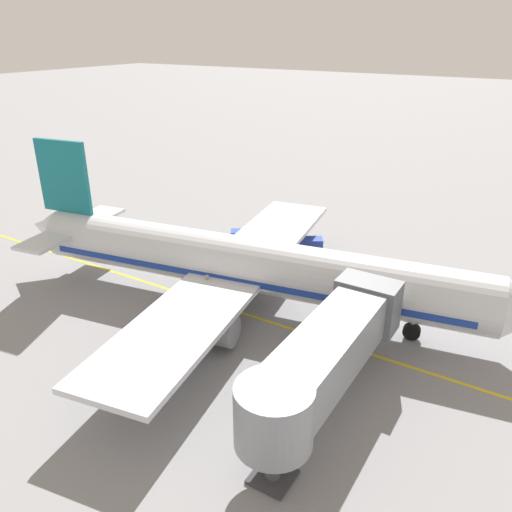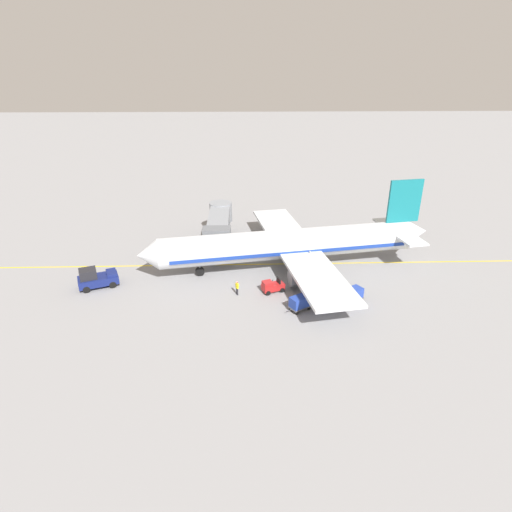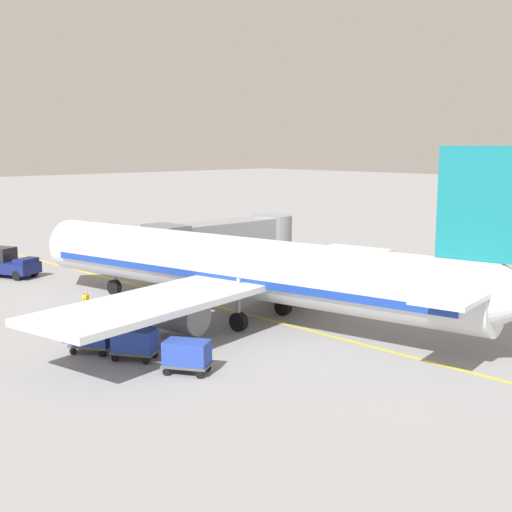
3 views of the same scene
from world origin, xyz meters
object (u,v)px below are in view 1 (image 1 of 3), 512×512
Objects in this scene: baggage_cart_third_in_train at (243,237)px; ground_crew_wing_walker at (370,279)px; jet_bridge at (326,354)px; baggage_tug_lead at (318,272)px; parked_airliner at (245,265)px; baggage_cart_second_in_train at (279,243)px; baggage_cart_front at (310,245)px.

baggage_cart_third_in_train is 12.71m from ground_crew_wing_walker.
jet_bridge is at bearing 10.54° from ground_crew_wing_walker.
ground_crew_wing_walker is (-0.55, 3.99, 0.24)m from baggage_tug_lead.
baggage_tug_lead is 8.92m from baggage_cart_third_in_train.
parked_airliner is at bearing -127.06° from jet_bridge.
baggage_cart_second_in_train is at bearing 100.27° from baggage_cart_third_in_train.
ground_crew_wing_walker is at bearing 81.42° from baggage_cart_third_in_train.
baggage_cart_second_in_train is at bearing -105.38° from ground_crew_wing_walker.
baggage_tug_lead is 0.98× the size of baggage_cart_third_in_train.
baggage_tug_lead is 0.98× the size of baggage_cart_front.
ground_crew_wing_walker is (-13.84, -2.58, -2.50)m from jet_bridge.
baggage_cart_front is at bearing -146.60° from baggage_tug_lead.
ground_crew_wing_walker is at bearing 97.79° from baggage_tug_lead.
parked_airliner is 13.46× the size of baggage_tug_lead.
baggage_cart_third_in_train is (1.55, -5.95, 0.00)m from baggage_cart_front.
ground_crew_wing_walker is (-6.83, 6.71, -2.23)m from parked_airliner.
baggage_cart_second_in_train is 1.00× the size of baggage_cart_third_in_train.
baggage_cart_second_in_train is at bearing -165.41° from parked_airliner.
parked_airliner is 7.28m from baggage_tug_lead.
parked_airliner is at bearing 14.59° from baggage_cart_second_in_train.
ground_crew_wing_walker is at bearing -169.46° from jet_bridge.
baggage_cart_front is at bearing 110.19° from baggage_cart_second_in_train.
baggage_cart_third_in_train is (-8.72, -5.85, -2.24)m from parked_airliner.
baggage_cart_second_in_train is at bearing -144.38° from jet_bridge.
baggage_cart_third_in_train is 1.67× the size of ground_crew_wing_walker.
baggage_cart_third_in_train is (0.62, -3.42, 0.00)m from baggage_cart_second_in_train.
baggage_cart_second_in_train is (-3.06, -5.16, 0.24)m from baggage_tug_lead.
jet_bridge is 4.91× the size of baggage_tug_lead.
baggage_tug_lead is at bearing 156.56° from parked_airliner.
jet_bridge is 21.98m from baggage_cart_third_in_train.
ground_crew_wing_walker reaches higher than baggage_cart_second_in_train.
baggage_cart_front is at bearing 104.59° from baggage_cart_third_in_train.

